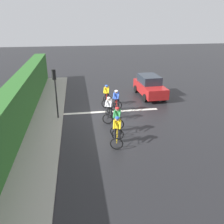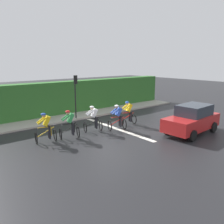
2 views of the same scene
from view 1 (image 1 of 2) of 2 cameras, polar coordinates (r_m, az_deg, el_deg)
ground_plane at (r=16.72m, az=-0.16°, el=-0.47°), size 80.00×80.00×0.00m
sidewalk_kerb at (r=14.93m, az=-17.33°, el=-4.23°), size 2.80×25.43×0.12m
stone_wall_low at (r=15.02m, az=-20.81°, el=-3.61°), size 0.44×25.43×0.56m
hedge_wall at (r=14.68m, az=-22.52°, el=0.14°), size 1.10×25.43×2.73m
road_marking_stop_line at (r=17.14m, az=-0.38°, el=0.13°), size 7.00×0.30×0.01m
cyclist_lead at (r=12.56m, az=1.27°, el=-4.58°), size 0.90×1.20×1.66m
cyclist_second at (r=13.79m, az=1.31°, el=-2.02°), size 0.98×1.24×1.66m
cyclist_mid at (r=15.41m, az=-0.70°, el=0.69°), size 0.98×1.24×1.66m
cyclist_fourth at (r=16.80m, az=1.07°, el=2.57°), size 0.99×1.24×1.66m
cyclist_trailing at (r=18.05m, az=-1.28°, el=3.99°), size 0.91×1.21×1.66m
car_red at (r=20.45m, az=9.06°, el=6.15°), size 2.05×4.19×1.76m
traffic_light_near_crossing at (r=15.60m, az=-13.53°, el=5.88°), size 0.27×0.30×3.34m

